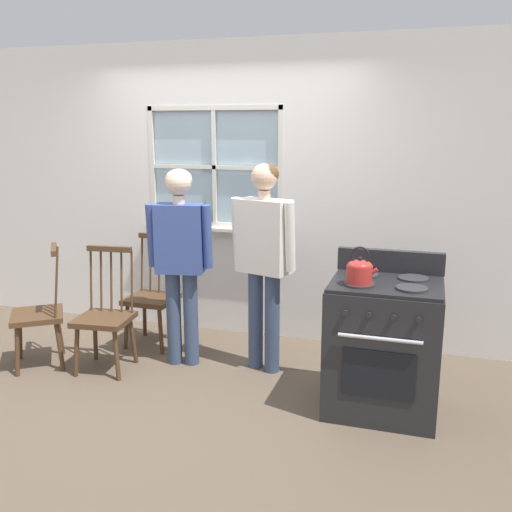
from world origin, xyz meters
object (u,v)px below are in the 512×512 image
object	(u,v)px
chair_by_window	(40,314)
person_elderly_left	(180,248)
person_teen_center	(264,248)
chair_center_cluster	(105,317)
stove	(383,345)
potted_plant	(204,217)
chair_near_wall	(153,297)
kettle	(360,271)

from	to	relation	value
chair_by_window	person_elderly_left	world-z (taller)	person_elderly_left
person_teen_center	chair_by_window	bearing A→B (deg)	-149.16
chair_center_cluster	person_teen_center	size ratio (longest dim) A/B	0.60
chair_center_cluster	person_teen_center	distance (m)	1.41
chair_by_window	stove	distance (m)	2.77
chair_by_window	person_teen_center	bearing A→B (deg)	68.50
stove	potted_plant	xyz separation A→B (m)	(-1.76, 1.09, 0.65)
chair_near_wall	stove	world-z (taller)	stove
chair_by_window	person_teen_center	world-z (taller)	person_teen_center
chair_center_cluster	potted_plant	distance (m)	1.34
chair_by_window	kettle	xyz separation A→B (m)	(2.60, -0.08, 0.58)
chair_center_cluster	chair_by_window	bearing A→B (deg)	-177.20
chair_center_cluster	chair_near_wall	bearing A→B (deg)	73.63
person_teen_center	chair_near_wall	bearing A→B (deg)	-175.49
chair_near_wall	person_teen_center	xyz separation A→B (m)	(1.12, -0.24, 0.58)
chair_by_window	chair_center_cluster	bearing A→B (deg)	62.97
chair_near_wall	person_elderly_left	bearing A→B (deg)	-34.95
kettle	stove	bearing A→B (deg)	38.04
potted_plant	person_teen_center	bearing A→B (deg)	-41.51
chair_by_window	potted_plant	bearing A→B (deg)	103.15
chair_by_window	chair_near_wall	xyz separation A→B (m)	(0.67, 0.69, 0.00)
chair_near_wall	stove	xyz separation A→B (m)	(2.10, -0.64, 0.03)
potted_plant	person_elderly_left	bearing A→B (deg)	-82.22
chair_center_cluster	person_elderly_left	world-z (taller)	person_elderly_left
person_elderly_left	stove	distance (m)	1.76
stove	person_teen_center	bearing A→B (deg)	157.93
chair_near_wall	person_teen_center	world-z (taller)	person_teen_center
stove	kettle	distance (m)	0.59
person_elderly_left	person_teen_center	bearing A→B (deg)	-2.82
kettle	potted_plant	xyz separation A→B (m)	(-1.59, 1.22, 0.10)
potted_plant	kettle	bearing A→B (deg)	-37.48
person_elderly_left	potted_plant	xyz separation A→B (m)	(-0.11, 0.78, 0.13)
chair_by_window	chair_center_cluster	xyz separation A→B (m)	(0.56, 0.09, 0.00)
chair_near_wall	person_elderly_left	distance (m)	0.77
chair_near_wall	chair_center_cluster	size ratio (longest dim) A/B	1.00
chair_by_window	chair_near_wall	distance (m)	0.96
stove	kettle	xyz separation A→B (m)	(-0.17, -0.13, 0.55)
person_elderly_left	chair_near_wall	bearing A→B (deg)	133.35
stove	chair_near_wall	bearing A→B (deg)	163.10
person_elderly_left	kettle	size ratio (longest dim) A/B	6.57
chair_by_window	stove	world-z (taller)	stove
person_teen_center	kettle	bearing A→B (deg)	-16.46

